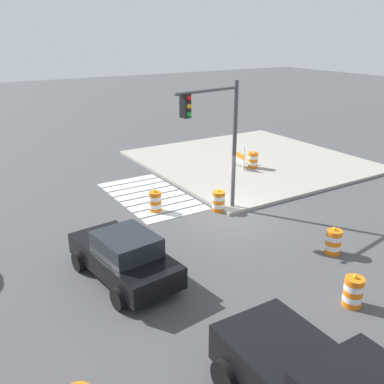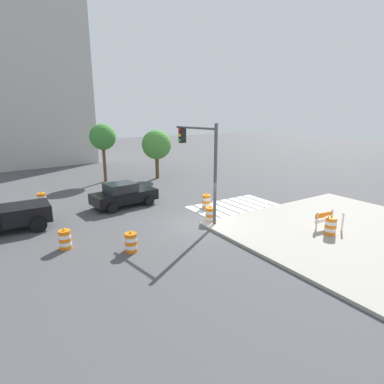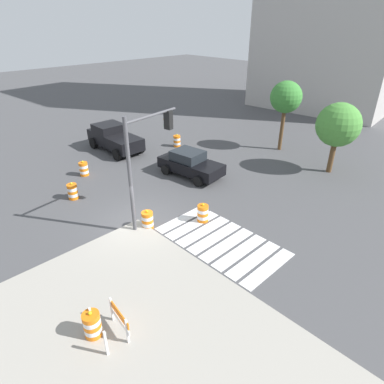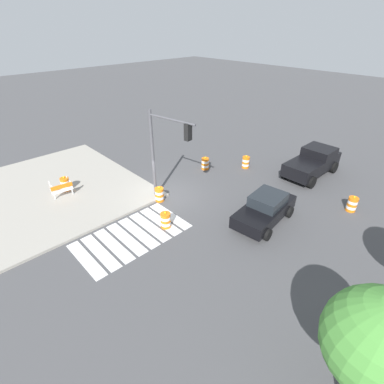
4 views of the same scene
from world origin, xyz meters
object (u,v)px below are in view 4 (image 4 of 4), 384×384
object	(u,v)px
traffic_barrel_median_near	(159,194)
traffic_barrel_median_far	(246,162)
traffic_barrel_far_curb	(352,204)
street_tree_streetside_near	(380,343)
construction_barricade	(62,188)
sports_car	(265,209)
traffic_barrel_on_sidewalk	(65,184)
traffic_barrel_near_corner	(205,164)
traffic_barrel_crosswalk_end	(166,220)
traffic_light_pole	(166,143)
pickup_truck	(314,162)

from	to	relation	value
traffic_barrel_median_near	traffic_barrel_median_far	bearing A→B (deg)	174.43
traffic_barrel_median_far	traffic_barrel_far_curb	bearing A→B (deg)	88.98
street_tree_streetside_near	construction_barricade	bearing A→B (deg)	-86.03
sports_car	traffic_barrel_on_sidewalk	xyz separation A→B (m)	(6.85, -10.88, -0.21)
traffic_barrel_far_curb	construction_barricade	size ratio (longest dim) A/B	0.77
traffic_barrel_median_far	traffic_barrel_near_corner	bearing A→B (deg)	-38.93
traffic_barrel_crosswalk_end	traffic_barrel_far_curb	xyz separation A→B (m)	(-9.11, 6.38, 0.00)
traffic_barrel_far_curb	traffic_barrel_on_sidewalk	size ratio (longest dim) A/B	1.00
traffic_barrel_near_corner	traffic_barrel_median_near	distance (m)	5.50
traffic_barrel_median_near	traffic_light_pole	world-z (taller)	traffic_light_pole
traffic_barrel_near_corner	traffic_barrel_far_curb	xyz separation A→B (m)	(-2.31, 10.00, 0.00)
traffic_barrel_far_curb	street_tree_streetside_near	xyz separation A→B (m)	(10.76, 4.07, 2.74)
traffic_barrel_far_curb	pickup_truck	bearing A→B (deg)	-126.09
traffic_barrel_crosswalk_end	traffic_barrel_far_curb	bearing A→B (deg)	144.96
pickup_truck	traffic_barrel_far_curb	bearing A→B (deg)	53.91
pickup_truck	traffic_barrel_near_corner	world-z (taller)	pickup_truck
traffic_barrel_on_sidewalk	construction_barricade	bearing A→B (deg)	50.86
traffic_barrel_median_near	traffic_barrel_crosswalk_end	bearing A→B (deg)	59.15
traffic_barrel_crosswalk_end	traffic_barrel_median_near	xyz separation A→B (m)	(-1.43, -2.40, 0.00)
pickup_truck	street_tree_streetside_near	size ratio (longest dim) A/B	1.12
traffic_barrel_crosswalk_end	traffic_barrel_median_far	distance (m)	9.39
traffic_light_pole	street_tree_streetside_near	world-z (taller)	traffic_light_pole
construction_barricade	street_tree_streetside_near	xyz separation A→B (m)	(-1.21, 17.39, 2.47)
traffic_barrel_crosswalk_end	traffic_barrel_median_near	bearing A→B (deg)	-120.85
construction_barricade	traffic_barrel_on_sidewalk	bearing A→B (deg)	-129.14
sports_car	traffic_barrel_far_curb	world-z (taller)	sports_car
traffic_barrel_median_far	traffic_barrel_on_sidewalk	size ratio (longest dim) A/B	1.00
pickup_truck	traffic_barrel_median_near	distance (m)	11.63
street_tree_streetside_near	traffic_barrel_median_near	bearing A→B (deg)	-103.51
traffic_barrel_median_near	street_tree_streetside_near	size ratio (longest dim) A/B	0.22
traffic_barrel_on_sidewalk	traffic_light_pole	bearing A→B (deg)	126.99
traffic_barrel_median_far	street_tree_streetside_near	distance (m)	16.51
traffic_barrel_crosswalk_end	construction_barricade	size ratio (longest dim) A/B	0.77
traffic_barrel_far_curb	street_tree_streetside_near	world-z (taller)	street_tree_streetside_near
traffic_barrel_median_near	traffic_barrel_median_far	distance (m)	7.85
traffic_barrel_near_corner	traffic_light_pole	size ratio (longest dim) A/B	0.19
sports_car	pickup_truck	distance (m)	7.63
traffic_barrel_crosswalk_end	traffic_barrel_median_near	world-z (taller)	same
pickup_truck	traffic_barrel_near_corner	size ratio (longest dim) A/B	5.07
sports_car	traffic_barrel_near_corner	bearing A→B (deg)	-108.56
traffic_barrel_far_curb	traffic_light_pole	world-z (taller)	traffic_light_pole
traffic_barrel_crosswalk_end	traffic_barrel_median_near	size ratio (longest dim) A/B	1.00
traffic_barrel_far_curb	traffic_light_pole	xyz separation A→B (m)	(7.31, -8.30, 3.46)
traffic_barrel_crosswalk_end	street_tree_streetside_near	bearing A→B (deg)	81.00
pickup_truck	traffic_barrel_on_sidewalk	size ratio (longest dim) A/B	5.07
traffic_barrel_far_curb	street_tree_streetside_near	size ratio (longest dim) A/B	0.22
pickup_truck	street_tree_streetside_near	world-z (taller)	street_tree_streetside_near
traffic_barrel_on_sidewalk	sports_car	bearing A→B (deg)	122.20
traffic_barrel_crosswalk_end	street_tree_streetside_near	world-z (taller)	street_tree_streetside_near
street_tree_streetside_near	sports_car	bearing A→B (deg)	-130.76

